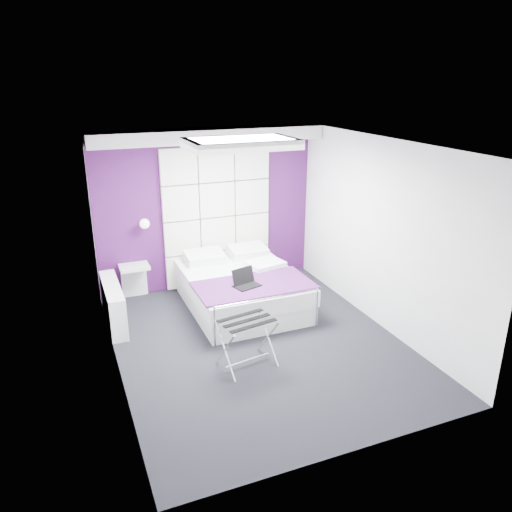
% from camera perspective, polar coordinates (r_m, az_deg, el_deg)
% --- Properties ---
extents(floor, '(4.40, 4.40, 0.00)m').
position_cam_1_polar(floor, '(6.71, 0.32, -9.94)').
color(floor, black).
rests_on(floor, ground).
extents(ceiling, '(4.40, 4.40, 0.00)m').
position_cam_1_polar(ceiling, '(5.87, 0.37, 12.64)').
color(ceiling, white).
rests_on(ceiling, wall_back).
extents(wall_back, '(3.60, 0.00, 3.60)m').
position_cam_1_polar(wall_back, '(8.16, -5.60, 5.34)').
color(wall_back, silver).
rests_on(wall_back, floor).
extents(wall_left, '(0.00, 4.40, 4.40)m').
position_cam_1_polar(wall_left, '(5.77, -16.43, -1.70)').
color(wall_left, silver).
rests_on(wall_left, floor).
extents(wall_right, '(0.00, 4.40, 4.40)m').
position_cam_1_polar(wall_right, '(7.02, 14.05, 2.40)').
color(wall_right, silver).
rests_on(wall_right, floor).
extents(accent_wall, '(3.58, 0.02, 2.58)m').
position_cam_1_polar(accent_wall, '(8.15, -5.58, 5.33)').
color(accent_wall, '#411048').
rests_on(accent_wall, wall_back).
extents(soffit, '(3.58, 0.50, 0.20)m').
position_cam_1_polar(soffit, '(7.70, -5.36, 13.57)').
color(soffit, white).
rests_on(soffit, wall_back).
extents(headboard, '(1.80, 0.08, 2.30)m').
position_cam_1_polar(headboard, '(8.18, -4.44, 4.47)').
color(headboard, white).
rests_on(headboard, wall_back).
extents(skylight, '(1.36, 0.86, 0.12)m').
position_cam_1_polar(skylight, '(6.43, -1.74, 12.83)').
color(skylight, white).
rests_on(skylight, ceiling).
extents(wall_lamp, '(0.15, 0.15, 0.15)m').
position_cam_1_polar(wall_lamp, '(7.82, -12.67, 3.70)').
color(wall_lamp, white).
rests_on(wall_lamp, wall_back).
extents(radiator, '(0.22, 1.20, 0.60)m').
position_cam_1_polar(radiator, '(7.36, -16.00, -5.33)').
color(radiator, white).
rests_on(radiator, floor).
extents(bed, '(1.66, 2.00, 0.70)m').
position_cam_1_polar(bed, '(7.59, -1.68, -3.74)').
color(bed, white).
rests_on(bed, floor).
extents(nightstand, '(0.45, 0.35, 0.05)m').
position_cam_1_polar(nightstand, '(7.97, -13.75, -1.21)').
color(nightstand, white).
rests_on(nightstand, wall_back).
extents(luggage_rack, '(0.63, 0.46, 0.62)m').
position_cam_1_polar(luggage_rack, '(6.11, -1.03, -9.89)').
color(luggage_rack, silver).
rests_on(luggage_rack, floor).
extents(laptop, '(0.35, 0.25, 0.25)m').
position_cam_1_polar(laptop, '(7.01, -1.17, -2.91)').
color(laptop, black).
rests_on(laptop, bed).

